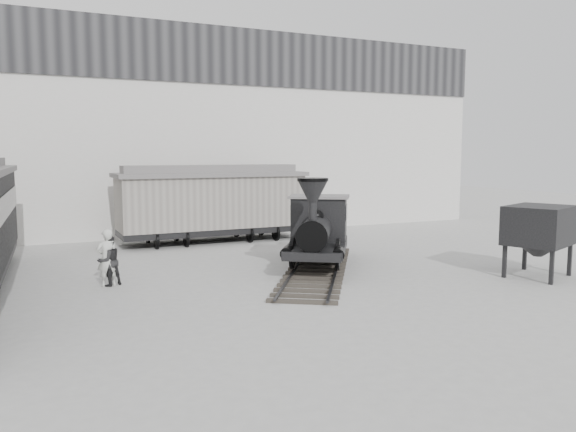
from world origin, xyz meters
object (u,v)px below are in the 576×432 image
boxcar (212,202)px  visitor_b (109,261)px  locomotive (318,235)px  coal_hopper (539,231)px  visitor_a (107,258)px

boxcar → visitor_b: 9.61m
locomotive → coal_hopper: 7.84m
coal_hopper → boxcar: bearing=100.8°
coal_hopper → locomotive: bearing=120.8°
locomotive → visitor_b: (-7.66, 0.13, -0.44)m
visitor_a → visitor_b: visitor_a is taller
locomotive → coal_hopper: (6.28, -4.68, 0.38)m
locomotive → visitor_b: 7.68m
visitor_b → coal_hopper: (13.94, -4.81, 0.82)m
boxcar → coal_hopper: boxcar is taller
boxcar → coal_hopper: size_ratio=3.25×
visitor_b → coal_hopper: bearing=137.2°
boxcar → visitor_a: bearing=-128.4°
visitor_a → locomotive: bearing=170.2°
visitor_a → visitor_b: 0.15m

